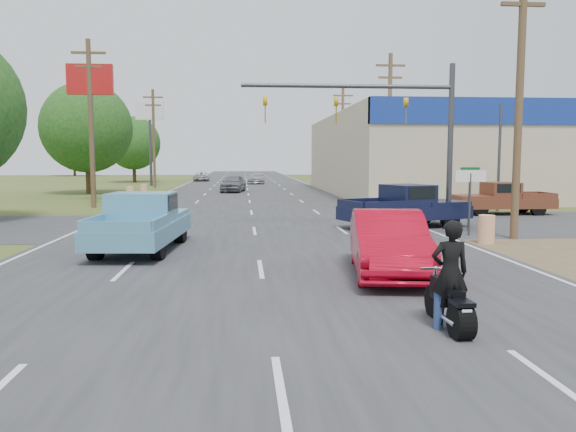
{
  "coord_description": "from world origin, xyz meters",
  "views": [
    {
      "loc": [
        -0.46,
        -6.77,
        2.94
      ],
      "look_at": [
        0.84,
        9.32,
        1.3
      ],
      "focal_mm": 35.0,
      "sensor_mm": 36.0,
      "label": 1
    }
  ],
  "objects": [
    {
      "name": "barrel_2",
      "position": [
        -8.5,
        34.0,
        0.5
      ],
      "size": [
        0.56,
        0.56,
        1.0
      ],
      "primitive_type": "cylinder",
      "color": "orange",
      "rests_on": "ground"
    },
    {
      "name": "barrel_1",
      "position": [
        8.4,
        20.5,
        0.5
      ],
      "size": [
        0.56,
        0.56,
        1.0
      ],
      "primitive_type": "cylinder",
      "color": "orange",
      "rests_on": "ground"
    },
    {
      "name": "signal_mast",
      "position": [
        5.82,
        17.0,
        4.8
      ],
      "size": [
        9.12,
        0.4,
        7.0
      ],
      "color": "#3F3F44",
      "rests_on": "ground"
    },
    {
      "name": "tree_1",
      "position": [
        -13.5,
        42.0,
        5.57
      ],
      "size": [
        7.56,
        7.56,
        9.36
      ],
      "color": "#422D19",
      "rests_on": "ground"
    },
    {
      "name": "tree_2",
      "position": [
        -14.2,
        66.0,
        4.95
      ],
      "size": [
        6.72,
        6.72,
        8.32
      ],
      "color": "#422D19",
      "rests_on": "ground"
    },
    {
      "name": "pole_sign_left_far",
      "position": [
        -10.5,
        56.0,
        7.17
      ],
      "size": [
        3.0,
        0.35,
        9.2
      ],
      "color": "#3F3F44",
      "rests_on": "ground"
    },
    {
      "name": "utility_pole_1",
      "position": [
        9.5,
        13.0,
        5.32
      ],
      "size": [
        2.0,
        0.28,
        10.0
      ],
      "color": "#4C3823",
      "rests_on": "ground"
    },
    {
      "name": "street_name_sign",
      "position": [
        8.8,
        15.5,
        1.61
      ],
      "size": [
        0.8,
        0.08,
        2.61
      ],
      "color": "#3F3F44",
      "rests_on": "ground"
    },
    {
      "name": "lane_sign",
      "position": [
        8.2,
        14.0,
        1.9
      ],
      "size": [
        1.2,
        0.08,
        2.52
      ],
      "color": "#3F3F44",
      "rests_on": "ground"
    },
    {
      "name": "utility_pole_5",
      "position": [
        -9.5,
        28.0,
        5.32
      ],
      "size": [
        2.0,
        0.28,
        10.0
      ],
      "color": "#4C3823",
      "rests_on": "ground"
    },
    {
      "name": "utility_pole_6",
      "position": [
        -9.5,
        52.0,
        5.32
      ],
      "size": [
        2.0,
        0.28,
        10.0
      ],
      "color": "#4C3823",
      "rests_on": "ground"
    },
    {
      "name": "tree_6",
      "position": [
        -30.0,
        95.0,
        6.51
      ],
      "size": [
        8.82,
        8.82,
        10.92
      ],
      "color": "#422D19",
      "rests_on": "ground"
    },
    {
      "name": "main_road",
      "position": [
        0.0,
        40.0,
        0.01
      ],
      "size": [
        15.0,
        180.0,
        0.02
      ],
      "primitive_type": "cube",
      "color": "#2D2D30",
      "rests_on": "ground"
    },
    {
      "name": "blue_pickup",
      "position": [
        -3.7,
        11.54,
        0.94
      ],
      "size": [
        2.62,
        5.79,
        1.87
      ],
      "rotation": [
        0.0,
        0.0,
        -0.08
      ],
      "color": "black",
      "rests_on": "ground"
    },
    {
      "name": "navy_pickup",
      "position": [
        6.6,
        16.73,
        0.94
      ],
      "size": [
        5.98,
        3.9,
        1.85
      ],
      "rotation": [
        0.0,
        0.0,
        -1.23
      ],
      "color": "black",
      "rests_on": "ground"
    },
    {
      "name": "distant_car_white",
      "position": [
        -5.96,
        69.18,
        0.63
      ],
      "size": [
        2.23,
        4.61,
        1.26
      ],
      "primitive_type": "imported",
      "rotation": [
        0.0,
        0.0,
        3.17
      ],
      "color": "#BABABA",
      "rests_on": "ground"
    },
    {
      "name": "barrel_0",
      "position": [
        8.0,
        12.0,
        0.5
      ],
      "size": [
        0.56,
        0.56,
        1.0
      ],
      "primitive_type": "cylinder",
      "color": "orange",
      "rests_on": "ground"
    },
    {
      "name": "barrel_3",
      "position": [
        -8.2,
        38.0,
        0.5
      ],
      "size": [
        0.56,
        0.56,
        1.0
      ],
      "primitive_type": "cylinder",
      "color": "orange",
      "rests_on": "ground"
    },
    {
      "name": "brown_pickup",
      "position": [
        13.19,
        22.0,
        0.87
      ],
      "size": [
        5.18,
        2.0,
        1.72
      ],
      "rotation": [
        0.0,
        0.0,
        1.57
      ],
      "color": "black",
      "rests_on": "ground"
    },
    {
      "name": "utility_pole_3",
      "position": [
        9.5,
        49.0,
        5.32
      ],
      "size": [
        2.0,
        0.28,
        10.0
      ],
      "color": "#4C3823",
      "rests_on": "ground"
    },
    {
      "name": "ground",
      "position": [
        0.0,
        0.0,
        0.0
      ],
      "size": [
        200.0,
        200.0,
        0.0
      ],
      "primitive_type": "plane",
      "color": "#3D4A1D",
      "rests_on": "ground"
    },
    {
      "name": "tree_5",
      "position": [
        30.0,
        95.0,
        5.88
      ],
      "size": [
        7.98,
        7.98,
        9.88
      ],
      "color": "#422D19",
      "rests_on": "ground"
    },
    {
      "name": "distant_car_silver",
      "position": [
        1.11,
        60.59,
        0.72
      ],
      "size": [
        2.07,
        4.97,
        1.43
      ],
      "primitive_type": "imported",
      "rotation": [
        0.0,
        0.0,
        -0.01
      ],
      "color": "#9F9EA3",
      "rests_on": "ground"
    },
    {
      "name": "cross_road",
      "position": [
        0.0,
        18.0,
        0.01
      ],
      "size": [
        120.0,
        10.0,
        0.02
      ],
      "primitive_type": "cube",
      "color": "#2D2D30",
      "rests_on": "ground"
    },
    {
      "name": "pole_sign_left_near",
      "position": [
        -10.5,
        32.0,
        7.17
      ],
      "size": [
        3.0,
        0.35,
        9.2
      ],
      "color": "#3F3F44",
      "rests_on": "ground"
    },
    {
      "name": "motorcycle",
      "position": [
        3.07,
        2.39,
        0.43
      ],
      "size": [
        0.59,
        1.92,
        0.98
      ],
      "rotation": [
        0.0,
        0.0,
        0.02
      ],
      "color": "black",
      "rests_on": "ground"
    },
    {
      "name": "rider",
      "position": [
        3.07,
        2.43,
        0.91
      ],
      "size": [
        0.67,
        0.45,
        1.81
      ],
      "primitive_type": "imported",
      "rotation": [
        0.0,
        0.0,
        3.16
      ],
      "color": "black",
      "rests_on": "ground"
    },
    {
      "name": "red_convertible",
      "position": [
        3.21,
        7.03,
        0.81
      ],
      "size": [
        2.39,
        5.11,
        1.62
      ],
      "primitive_type": "imported",
      "rotation": [
        0.0,
        0.0,
        -0.14
      ],
      "color": "#B6081D",
      "rests_on": "ground"
    },
    {
      "name": "utility_pole_2",
      "position": [
        9.5,
        31.0,
        5.32
      ],
      "size": [
        2.0,
        0.28,
        10.0
      ],
      "color": "#4C3823",
      "rests_on": "ground"
    },
    {
      "name": "distant_car_grey",
      "position": [
        -1.31,
        43.42,
        0.77
      ],
      "size": [
        2.5,
        4.74,
        1.54
      ],
      "primitive_type": "imported",
      "rotation": [
        0.0,
        0.0,
        -0.16
      ],
      "color": "slate",
      "rests_on": "ground"
    }
  ]
}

